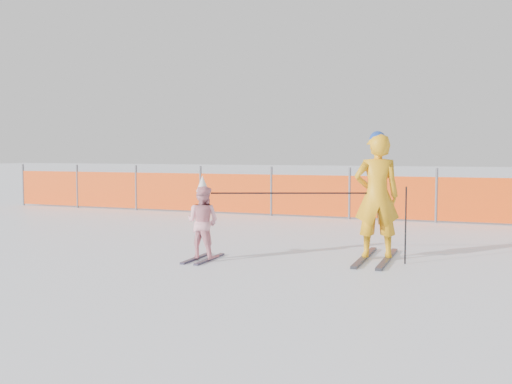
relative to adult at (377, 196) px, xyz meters
The scene contains 5 objects.
ground 2.22m from the adult, 153.48° to the right, with size 120.00×120.00×0.00m, color white.
adult is the anchor object (origin of this frame).
child 2.64m from the adult, 158.57° to the right, with size 0.55×0.93×1.27m.
ski_poles 0.79m from the adult, 150.23° to the right, with size 2.78×0.88×1.12m.
safety_fence 6.46m from the adult, 129.08° to the left, with size 14.87×0.06×1.25m.
Camera 1 is at (3.15, -7.69, 1.61)m, focal length 40.00 mm.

